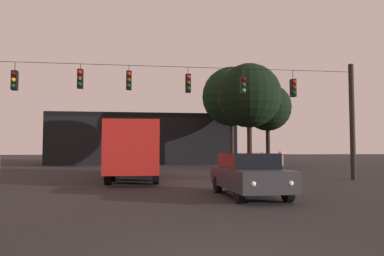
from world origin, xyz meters
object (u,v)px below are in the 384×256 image
(city_bus, at_px, (136,146))
(car_near_right, at_px, (249,174))
(tree_behind_building, at_px, (268,107))
(pedestrian_crossing_left, at_px, (280,164))
(pedestrian_crossing_right, at_px, (263,165))
(tree_right_far, at_px, (249,96))
(tree_left_silhouette, at_px, (232,97))

(city_bus, xyz_separation_m, car_near_right, (4.10, -9.15, -1.07))
(tree_behind_building, bearing_deg, city_bus, -127.32)
(car_near_right, bearing_deg, city_bus, 114.16)
(pedestrian_crossing_left, xyz_separation_m, pedestrian_crossing_right, (-1.14, -0.39, -0.02))
(tree_behind_building, distance_m, tree_right_far, 13.60)
(pedestrian_crossing_left, relative_size, pedestrian_crossing_right, 1.02)
(pedestrian_crossing_right, height_order, tree_left_silhouette, tree_left_silhouette)
(pedestrian_crossing_left, bearing_deg, tree_behind_building, 72.08)
(tree_left_silhouette, distance_m, tree_behind_building, 8.61)
(pedestrian_crossing_right, bearing_deg, tree_right_far, 76.86)
(car_near_right, distance_m, tree_behind_building, 31.42)
(city_bus, bearing_deg, pedestrian_crossing_right, -24.74)
(tree_right_far, bearing_deg, car_near_right, -106.79)
(city_bus, relative_size, pedestrian_crossing_left, 7.12)
(pedestrian_crossing_right, bearing_deg, tree_left_silhouette, 81.51)
(pedestrian_crossing_right, xyz_separation_m, tree_behind_building, (8.38, 22.79, 5.77))
(pedestrian_crossing_right, xyz_separation_m, tree_right_far, (2.46, 10.56, 5.26))
(car_near_right, distance_m, tree_right_far, 18.17)
(city_bus, distance_m, car_near_right, 10.08)
(tree_left_silhouette, relative_size, tree_behind_building, 1.04)
(city_bus, xyz_separation_m, pedestrian_crossing_left, (7.79, -2.68, -1.00))
(pedestrian_crossing_right, relative_size, tree_left_silhouette, 0.15)
(tree_left_silhouette, bearing_deg, pedestrian_crossing_left, -94.71)
(car_near_right, relative_size, tree_left_silhouette, 0.44)
(tree_right_far, bearing_deg, tree_left_silhouette, 89.97)
(car_near_right, relative_size, pedestrian_crossing_left, 2.82)
(pedestrian_crossing_right, bearing_deg, car_near_right, -112.79)
(car_near_right, xyz_separation_m, pedestrian_crossing_right, (2.55, 6.08, 0.05))
(city_bus, distance_m, pedestrian_crossing_left, 8.30)
(pedestrian_crossing_right, distance_m, tree_behind_building, 24.96)
(car_near_right, height_order, tree_right_far, tree_right_far)
(car_near_right, bearing_deg, pedestrian_crossing_left, 60.30)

